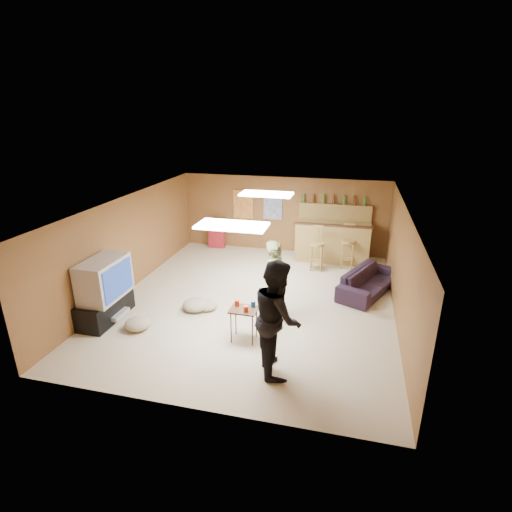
% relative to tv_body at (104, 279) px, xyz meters
% --- Properties ---
extents(ground, '(7.00, 7.00, 0.00)m').
position_rel_tv_body_xyz_m(ground, '(2.65, 1.50, -0.90)').
color(ground, beige).
rests_on(ground, ground).
extents(ceiling, '(6.00, 7.00, 0.02)m').
position_rel_tv_body_xyz_m(ceiling, '(2.65, 1.50, 1.30)').
color(ceiling, silver).
rests_on(ceiling, ground).
extents(wall_back, '(6.00, 0.02, 2.20)m').
position_rel_tv_body_xyz_m(wall_back, '(2.65, 5.00, 0.20)').
color(wall_back, brown).
rests_on(wall_back, ground).
extents(wall_front, '(6.00, 0.02, 2.20)m').
position_rel_tv_body_xyz_m(wall_front, '(2.65, -2.00, 0.20)').
color(wall_front, brown).
rests_on(wall_front, ground).
extents(wall_left, '(0.02, 7.00, 2.20)m').
position_rel_tv_body_xyz_m(wall_left, '(-0.35, 1.50, 0.20)').
color(wall_left, brown).
rests_on(wall_left, ground).
extents(wall_right, '(0.02, 7.00, 2.20)m').
position_rel_tv_body_xyz_m(wall_right, '(5.65, 1.50, 0.20)').
color(wall_right, brown).
rests_on(wall_right, ground).
extents(tv_stand, '(0.55, 1.30, 0.50)m').
position_rel_tv_body_xyz_m(tv_stand, '(-0.07, 0.00, -0.65)').
color(tv_stand, black).
rests_on(tv_stand, ground).
extents(dvd_box, '(0.35, 0.50, 0.08)m').
position_rel_tv_body_xyz_m(dvd_box, '(0.15, 0.00, -0.75)').
color(dvd_box, '#B2B2B7').
rests_on(dvd_box, tv_stand).
extents(tv_body, '(0.60, 1.10, 0.80)m').
position_rel_tv_body_xyz_m(tv_body, '(0.00, 0.00, 0.00)').
color(tv_body, '#B2B2B7').
rests_on(tv_body, tv_stand).
extents(tv_screen, '(0.02, 0.95, 0.65)m').
position_rel_tv_body_xyz_m(tv_screen, '(0.31, 0.00, 0.00)').
color(tv_screen, navy).
rests_on(tv_screen, tv_body).
extents(bar_counter, '(2.00, 0.60, 1.10)m').
position_rel_tv_body_xyz_m(bar_counter, '(4.15, 4.45, -0.35)').
color(bar_counter, olive).
rests_on(bar_counter, ground).
extents(bar_lip, '(2.10, 0.12, 0.05)m').
position_rel_tv_body_xyz_m(bar_lip, '(4.15, 4.20, 0.20)').
color(bar_lip, '#3A2212').
rests_on(bar_lip, bar_counter).
extents(bar_shelf, '(2.00, 0.18, 0.05)m').
position_rel_tv_body_xyz_m(bar_shelf, '(4.15, 4.90, 0.60)').
color(bar_shelf, olive).
rests_on(bar_shelf, bar_backing).
extents(bar_backing, '(2.00, 0.14, 0.60)m').
position_rel_tv_body_xyz_m(bar_backing, '(4.15, 4.92, 0.30)').
color(bar_backing, olive).
rests_on(bar_backing, bar_counter).
extents(poster_left, '(0.60, 0.03, 0.85)m').
position_rel_tv_body_xyz_m(poster_left, '(1.45, 4.96, 0.45)').
color(poster_left, '#BF3F26').
rests_on(poster_left, wall_back).
extents(poster_right, '(0.55, 0.03, 0.80)m').
position_rel_tv_body_xyz_m(poster_right, '(2.35, 4.96, 0.45)').
color(poster_right, '#334C99').
rests_on(poster_right, wall_back).
extents(folding_chair_stack, '(0.50, 0.26, 0.91)m').
position_rel_tv_body_xyz_m(folding_chair_stack, '(0.65, 4.80, -0.45)').
color(folding_chair_stack, '#B5212E').
rests_on(folding_chair_stack, ground).
extents(ceiling_panel_front, '(1.20, 0.60, 0.04)m').
position_rel_tv_body_xyz_m(ceiling_panel_front, '(2.65, 0.00, 1.27)').
color(ceiling_panel_front, white).
rests_on(ceiling_panel_front, ceiling).
extents(ceiling_panel_back, '(1.20, 0.60, 0.04)m').
position_rel_tv_body_xyz_m(ceiling_panel_back, '(2.65, 2.70, 1.27)').
color(ceiling_panel_back, white).
rests_on(ceiling_panel_back, ceiling).
extents(person_olive, '(0.58, 0.72, 1.72)m').
position_rel_tv_body_xyz_m(person_olive, '(3.29, 0.71, -0.04)').
color(person_olive, '#515732').
rests_on(person_olive, ground).
extents(person_black, '(1.00, 1.12, 1.91)m').
position_rel_tv_body_xyz_m(person_black, '(3.61, -0.79, 0.06)').
color(person_black, black).
rests_on(person_black, ground).
extents(sofa, '(1.47, 2.05, 0.56)m').
position_rel_tv_body_xyz_m(sofa, '(5.12, 2.57, -0.62)').
color(sofa, black).
rests_on(sofa, ground).
extents(tray_table, '(0.50, 0.40, 0.64)m').
position_rel_tv_body_xyz_m(tray_table, '(2.86, -0.07, -0.58)').
color(tray_table, '#3A2212').
rests_on(tray_table, ground).
extents(cup_red_near, '(0.11, 0.11, 0.12)m').
position_rel_tv_body_xyz_m(cup_red_near, '(2.71, 0.00, -0.20)').
color(cup_red_near, '#BA2B0C').
rests_on(cup_red_near, tray_table).
extents(cup_red_far, '(0.11, 0.11, 0.12)m').
position_rel_tv_body_xyz_m(cup_red_far, '(2.93, -0.17, -0.20)').
color(cup_red_far, '#BA2B0C').
rests_on(cup_red_far, tray_table).
extents(cup_blue, '(0.09, 0.09, 0.12)m').
position_rel_tv_body_xyz_m(cup_blue, '(3.00, 0.05, -0.20)').
color(cup_blue, navy).
rests_on(cup_blue, tray_table).
extents(bar_stool_left, '(0.44, 0.44, 1.21)m').
position_rel_tv_body_xyz_m(bar_stool_left, '(3.80, 3.66, -0.30)').
color(bar_stool_left, olive).
rests_on(bar_stool_left, ground).
extents(bar_stool_right, '(0.44, 0.44, 1.20)m').
position_rel_tv_body_xyz_m(bar_stool_right, '(4.59, 4.06, -0.30)').
color(bar_stool_right, olive).
rests_on(bar_stool_right, ground).
extents(cushion_near_tv, '(0.73, 0.73, 0.25)m').
position_rel_tv_body_xyz_m(cushion_near_tv, '(1.55, 0.81, -0.78)').
color(cushion_near_tv, gray).
rests_on(cushion_near_tv, ground).
extents(cushion_mid, '(0.55, 0.55, 0.19)m').
position_rel_tv_body_xyz_m(cushion_mid, '(1.78, 0.88, -0.81)').
color(cushion_mid, gray).
rests_on(cushion_mid, ground).
extents(cushion_far, '(0.66, 0.66, 0.23)m').
position_rel_tv_body_xyz_m(cushion_far, '(0.75, -0.19, -0.78)').
color(cushion_far, gray).
rests_on(cushion_far, ground).
extents(bottle_row, '(1.76, 0.08, 0.26)m').
position_rel_tv_body_xyz_m(bottle_row, '(4.09, 4.88, 0.75)').
color(bottle_row, '#3F7233').
rests_on(bottle_row, bar_shelf).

